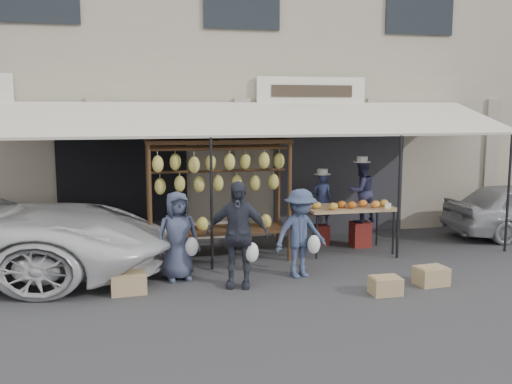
% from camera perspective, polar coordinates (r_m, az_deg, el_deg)
% --- Properties ---
extents(ground_plane, '(90.00, 90.00, 0.00)m').
position_cam_1_polar(ground_plane, '(9.20, 2.90, -9.26)').
color(ground_plane, '#2D2D30').
extents(shophouse, '(24.00, 6.15, 7.30)m').
position_cam_1_polar(shophouse, '(15.15, -3.65, 11.62)').
color(shophouse, '#9F927E').
rests_on(shophouse, ground_plane).
extents(awning, '(10.00, 2.35, 2.92)m').
position_cam_1_polar(awning, '(10.99, -0.13, 7.27)').
color(awning, beige).
rests_on(awning, ground_plane).
extents(banana_rack, '(2.60, 0.90, 2.24)m').
position_cam_1_polar(banana_rack, '(10.39, -3.78, 1.63)').
color(banana_rack, '#472817').
rests_on(banana_rack, ground_plane).
extents(produce_table, '(1.70, 0.90, 1.04)m').
position_cam_1_polar(produce_table, '(11.15, 9.35, -1.61)').
color(produce_table, tan).
rests_on(produce_table, ground_plane).
extents(vendor_left, '(0.46, 0.37, 1.09)m').
position_cam_1_polar(vendor_left, '(11.74, 6.60, -0.70)').
color(vendor_left, navy).
rests_on(vendor_left, stool_left).
extents(vendor_right, '(0.71, 0.62, 1.25)m').
position_cam_1_polar(vendor_right, '(11.64, 10.48, 0.06)').
color(vendor_right, '#282848').
rests_on(vendor_right, stool_right).
extents(customer_left, '(0.79, 0.59, 1.46)m').
position_cam_1_polar(customer_left, '(9.37, -7.85, -4.37)').
color(customer_left, '#394059').
rests_on(customer_left, ground_plane).
extents(customer_mid, '(1.06, 0.67, 1.68)m').
position_cam_1_polar(customer_mid, '(8.91, -1.89, -4.24)').
color(customer_mid, '#2E313D').
rests_on(customer_mid, ground_plane).
extents(customer_right, '(1.06, 0.78, 1.48)m').
position_cam_1_polar(customer_right, '(9.46, 4.45, -4.14)').
color(customer_right, '#364362').
rests_on(customer_right, ground_plane).
extents(stool_left, '(0.35, 0.35, 0.40)m').
position_cam_1_polar(stool_left, '(11.88, 6.54, -4.25)').
color(stool_left, maroon).
rests_on(stool_left, ground_plane).
extents(stool_right, '(0.44, 0.44, 0.50)m').
position_cam_1_polar(stool_right, '(11.80, 10.37, -4.16)').
color(stool_right, maroon).
rests_on(stool_right, ground_plane).
extents(crate_near_a, '(0.45, 0.34, 0.27)m').
position_cam_1_polar(crate_near_a, '(8.93, 12.82, -9.12)').
color(crate_near_a, tan).
rests_on(crate_near_a, ground_plane).
extents(crate_near_b, '(0.52, 0.41, 0.29)m').
position_cam_1_polar(crate_near_b, '(9.57, 17.11, -8.02)').
color(crate_near_b, tan).
rests_on(crate_near_b, ground_plane).
extents(crate_far, '(0.55, 0.44, 0.31)m').
position_cam_1_polar(crate_far, '(8.98, -12.64, -8.85)').
color(crate_far, tan).
rests_on(crate_far, ground_plane).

